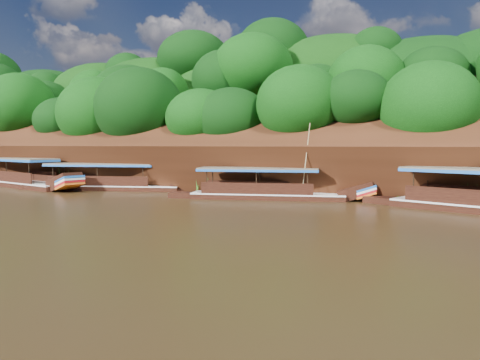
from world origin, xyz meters
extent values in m
plane|color=black|center=(0.00, 0.00, 0.00)|extent=(160.00, 160.00, 0.00)
cube|color=black|center=(0.00, 16.00, 3.50)|extent=(120.00, 16.12, 13.64)
cube|color=black|center=(0.00, 26.00, 0.00)|extent=(120.00, 24.00, 12.00)
ellipsoid|color=#0D3B09|center=(-30.00, 22.00, 9.00)|extent=(20.00, 10.00, 8.00)
ellipsoid|color=#0D3B09|center=(-6.00, 15.00, 3.50)|extent=(18.00, 8.00, 6.40)
ellipsoid|color=#0D3B09|center=(0.00, 23.00, 9.20)|extent=(24.00, 11.00, 8.40)
cube|color=black|center=(-0.69, 8.09, 0.00)|extent=(11.00, 4.57, 0.81)
cube|color=silver|center=(-0.69, 8.09, 0.39)|extent=(11.01, 4.62, 0.09)
cube|color=black|center=(5.22, 9.57, 0.63)|extent=(2.86, 2.07, 1.53)
cube|color=#1B5AB4|center=(5.88, 9.74, 0.90)|extent=(1.67, 1.83, 0.56)
cube|color=#A51217|center=(5.88, 9.74, 0.60)|extent=(1.67, 1.83, 0.56)
cube|color=brown|center=(-1.35, 7.92, 2.18)|extent=(8.79, 4.28, 0.11)
cube|color=#1B5AB4|center=(-1.35, 7.92, 2.07)|extent=(8.79, 4.28, 0.16)
cylinder|color=tan|center=(2.07, 8.22, 2.88)|extent=(0.69, 0.42, 4.91)
cube|color=black|center=(-15.22, 8.82, 0.00)|extent=(12.30, 5.21, 0.83)
cube|color=silver|center=(-15.22, 8.82, 0.40)|extent=(12.31, 5.27, 0.09)
cube|color=black|center=(-8.61, 10.65, 0.65)|extent=(3.17, 2.23, 1.64)
cube|color=#1B5AB4|center=(-7.87, 10.86, 0.92)|extent=(1.86, 1.93, 0.61)
cube|color=#A51217|center=(-7.87, 10.86, 0.61)|extent=(1.86, 1.93, 0.61)
cube|color=brown|center=(-15.96, 8.62, 2.23)|extent=(9.83, 4.80, 0.11)
cube|color=#1B5AB4|center=(-15.96, 8.62, 2.12)|extent=(9.83, 4.80, 0.17)
cylinder|color=tan|center=(-11.61, 9.63, 2.70)|extent=(0.94, 1.05, 4.40)
cube|color=black|center=(-24.50, 7.90, 0.00)|extent=(12.66, 5.45, 0.97)
cube|color=silver|center=(-24.50, 7.90, 0.46)|extent=(12.68, 5.52, 0.11)
cube|color=black|center=(-17.72, 6.12, 0.75)|extent=(3.32, 2.47, 1.79)
cube|color=#1B5AB4|center=(-16.96, 5.92, 1.07)|extent=(1.95, 2.17, 0.65)
cube|color=#A51217|center=(-16.96, 5.92, 0.71)|extent=(1.95, 2.17, 0.65)
cube|color=brown|center=(-25.25, 8.09, 2.59)|extent=(10.13, 5.11, 0.13)
cube|color=#1B5AB4|center=(-25.25, 8.09, 2.46)|extent=(10.13, 5.11, 0.19)
cone|color=#33721C|center=(-28.03, 9.83, 0.94)|extent=(1.50, 1.50, 1.88)
cone|color=#33721C|center=(-20.46, 8.98, 0.85)|extent=(1.50, 1.50, 1.71)
cone|color=#33721C|center=(-13.29, 9.75, 0.87)|extent=(1.50, 1.50, 1.74)
cone|color=#33721C|center=(-6.73, 9.64, 0.73)|extent=(1.50, 1.50, 1.47)
cone|color=#33721C|center=(0.80, 9.87, 0.86)|extent=(1.50, 1.50, 1.72)
cone|color=#33721C|center=(7.74, 10.19, 1.10)|extent=(1.50, 1.50, 2.20)
cone|color=#33721C|center=(12.28, 9.27, 0.72)|extent=(1.50, 1.50, 1.44)
camera|label=1|loc=(10.97, -22.94, 3.89)|focal=35.00mm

